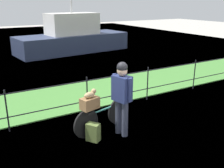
# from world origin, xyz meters

# --- Properties ---
(ground_plane) EXTENTS (60.00, 60.00, 0.00)m
(ground_plane) POSITION_xyz_m (0.00, 0.00, 0.00)
(ground_plane) COLOR #B2ADA3
(grass_strip) EXTENTS (27.00, 2.40, 0.03)m
(grass_strip) POSITION_xyz_m (0.00, 3.25, 0.01)
(grass_strip) COLOR #478438
(grass_strip) RESTS_ON ground
(harbor_water) EXTENTS (30.00, 30.00, 0.00)m
(harbor_water) POSITION_xyz_m (0.00, 12.78, 0.00)
(harbor_water) COLOR #60849E
(harbor_water) RESTS_ON ground
(iron_fence) EXTENTS (18.04, 0.04, 1.02)m
(iron_fence) POSITION_xyz_m (0.00, 1.87, 0.60)
(iron_fence) COLOR black
(iron_fence) RESTS_ON ground
(bicycle_main) EXTENTS (1.62, 0.44, 0.65)m
(bicycle_main) POSITION_xyz_m (-1.10, 0.85, 0.35)
(bicycle_main) COLOR black
(bicycle_main) RESTS_ON ground
(wooden_crate) EXTENTS (0.44, 0.33, 0.25)m
(wooden_crate) POSITION_xyz_m (-1.45, 0.76, 0.78)
(wooden_crate) COLOR olive
(wooden_crate) RESTS_ON bicycle_main
(terrier_dog) EXTENTS (0.32, 0.20, 0.18)m
(terrier_dog) POSITION_xyz_m (-1.43, 0.76, 0.98)
(terrier_dog) COLOR tan
(terrier_dog) RESTS_ON wooden_crate
(cyclist_person) EXTENTS (0.35, 0.53, 1.68)m
(cyclist_person) POSITION_xyz_m (-0.82, 0.45, 1.00)
(cyclist_person) COLOR #383D51
(cyclist_person) RESTS_ON ground
(backpack_on_paving) EXTENTS (0.30, 0.33, 0.40)m
(backpack_on_paving) POSITION_xyz_m (-1.50, 0.52, 0.20)
(backpack_on_paving) COLOR olive
(backpack_on_paving) RESTS_ON ground
(moored_boat_near) EXTENTS (6.80, 2.96, 3.85)m
(moored_boat_near) POSITION_xyz_m (2.07, 10.43, 0.82)
(moored_boat_near) COLOR #2D3856
(moored_boat_near) RESTS_ON ground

